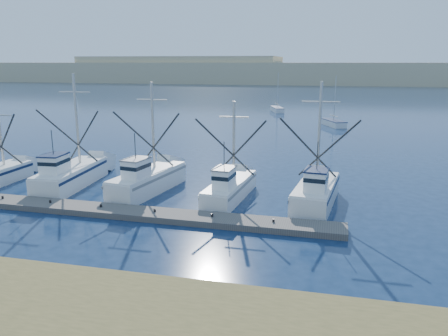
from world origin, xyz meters
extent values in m
plane|color=#0D1F3B|center=(0.00, 0.00, 0.00)|extent=(500.00, 500.00, 0.00)
cube|color=#58544F|center=(-9.23, 5.69, 0.21)|extent=(31.08, 2.53, 0.41)
cube|color=tan|center=(0.00, 210.00, 5.00)|extent=(360.00, 60.00, 10.00)
cylinder|color=#B7B2A8|center=(-22.67, 11.56, 4.10)|extent=(0.22, 0.22, 5.60)
cube|color=white|center=(-15.95, 11.30, 0.80)|extent=(3.17, 8.70, 1.59)
cube|color=white|center=(-15.95, 9.11, 2.34)|extent=(1.65, 2.18, 1.50)
cylinder|color=#B7B2A8|center=(-15.95, 12.76, 5.44)|extent=(0.22, 0.22, 7.69)
cube|color=white|center=(-9.01, 11.20, 0.81)|extent=(3.76, 8.62, 1.61)
cube|color=white|center=(-9.01, 9.06, 2.36)|extent=(1.70, 2.24, 1.50)
cylinder|color=#B7B2A8|center=(-9.01, 12.62, 5.14)|extent=(0.22, 0.22, 7.05)
cube|color=white|center=(-2.21, 10.92, 0.65)|extent=(2.81, 7.95, 1.30)
cube|color=white|center=(-2.21, 8.93, 2.05)|extent=(1.38, 2.00, 1.50)
cylinder|color=#B7B2A8|center=(-2.21, 12.25, 4.30)|extent=(0.22, 0.22, 6.01)
cube|color=white|center=(4.21, 10.85, 0.78)|extent=(3.40, 7.90, 1.55)
cube|color=white|center=(4.21, 8.89, 2.30)|extent=(1.65, 2.03, 1.50)
cylinder|color=#B7B2A8|center=(4.21, 12.16, 5.20)|extent=(0.22, 0.22, 7.30)
cube|color=white|center=(5.91, 53.00, 0.45)|extent=(4.19, 6.31, 0.90)
cylinder|color=#B7B2A8|center=(5.91, 53.30, 4.50)|extent=(0.12, 0.12, 7.20)
cube|color=white|center=(-5.46, 72.12, 0.45)|extent=(3.61, 6.49, 0.90)
cylinder|color=#B7B2A8|center=(-5.46, 72.42, 4.50)|extent=(0.12, 0.12, 7.20)
camera|label=1|loc=(4.60, -20.31, 10.18)|focal=35.00mm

